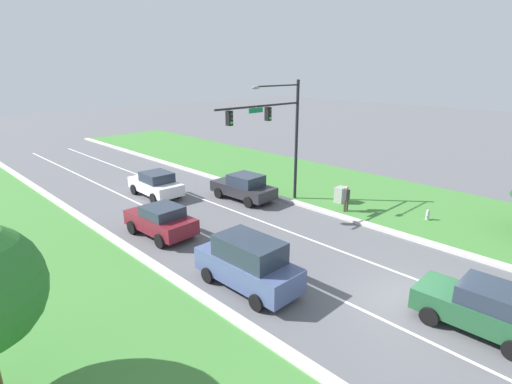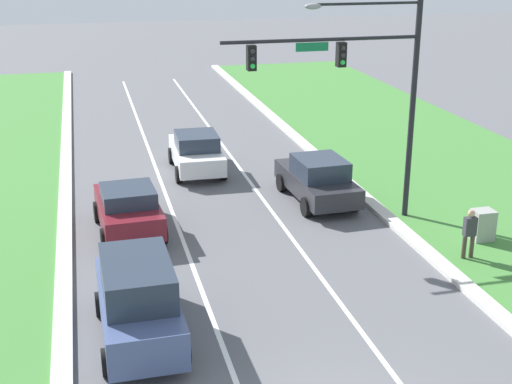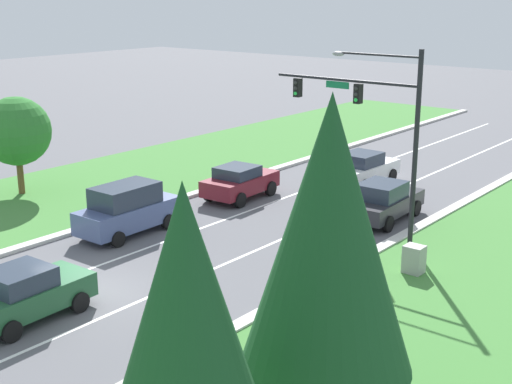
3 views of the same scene
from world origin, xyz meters
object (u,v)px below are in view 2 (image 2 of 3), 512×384
traffic_signal_mast (362,76)px  white_sedan (196,152)px  charcoal_sedan (318,179)px  burgundy_sedan (128,209)px  pedestrian (469,232)px  utility_cabinet (482,226)px  slate_blue_suv (138,300)px

traffic_signal_mast → white_sedan: size_ratio=1.73×
white_sedan → charcoal_sedan: 6.17m
burgundy_sedan → charcoal_sedan: charcoal_sedan is taller
charcoal_sedan → pedestrian: 6.85m
traffic_signal_mast → charcoal_sedan: size_ratio=1.68×
utility_cabinet → white_sedan: bearing=129.1°
white_sedan → slate_blue_suv: 13.75m
utility_cabinet → slate_blue_suv: bearing=-163.4°
white_sedan → charcoal_sedan: bearing=-49.6°
traffic_signal_mast → burgundy_sedan: (-7.90, 0.93, -4.34)m
traffic_signal_mast → slate_blue_suv: traffic_signal_mast is taller
burgundy_sedan → utility_cabinet: burgundy_sedan is taller
utility_cabinet → pedestrian: size_ratio=0.66×
white_sedan → pedestrian: 12.92m
traffic_signal_mast → utility_cabinet: bearing=-38.0°
burgundy_sedan → pedestrian: bearing=-28.6°
charcoal_sedan → slate_blue_suv: size_ratio=1.01×
traffic_signal_mast → charcoal_sedan: (-0.66, 2.33, -4.32)m
white_sedan → slate_blue_suv: bearing=-103.9°
white_sedan → utility_cabinet: bearing=-49.5°
traffic_signal_mast → slate_blue_suv: (-8.17, -6.13, -4.13)m
charcoal_sedan → utility_cabinet: bearing=-53.4°
traffic_signal_mast → burgundy_sedan: bearing=173.3°
white_sedan → burgundy_sedan: white_sedan is taller
slate_blue_suv → burgundy_sedan: bearing=86.8°
traffic_signal_mast → utility_cabinet: traffic_signal_mast is taller
traffic_signal_mast → burgundy_sedan: traffic_signal_mast is taller
traffic_signal_mast → charcoal_sedan: bearing=105.7°
burgundy_sedan → pedestrian: 11.20m
slate_blue_suv → pedestrian: 10.63m
white_sedan → pedestrian: white_sedan is taller
slate_blue_suv → utility_cabinet: slate_blue_suv is taller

